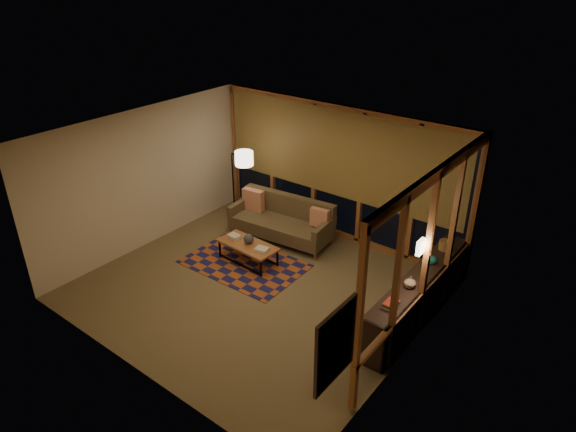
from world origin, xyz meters
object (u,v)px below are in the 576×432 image
Objects in this scene: sofa at (281,220)px; bookshelf at (419,295)px; floor_lamp at (233,185)px; coffee_table at (248,253)px.

sofa is 0.67× the size of bookshelf.
floor_lamp reaches higher than sofa.
bookshelf is at bearing -16.62° from sofa.
coffee_table is at bearing -92.68° from sofa.
bookshelf is (3.18, 0.45, 0.19)m from coffee_table.
floor_lamp is (-1.34, 1.08, 0.65)m from coffee_table.
bookshelf is at bearing -0.06° from floor_lamp.
floor_lamp is 4.59m from bookshelf.
floor_lamp is at bearing 172.13° from bookshelf.
coffee_table is (0.06, -1.06, -0.23)m from sofa.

